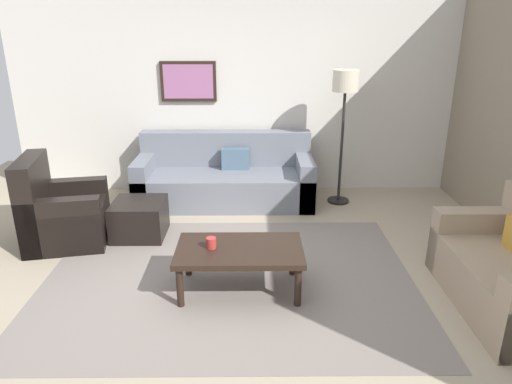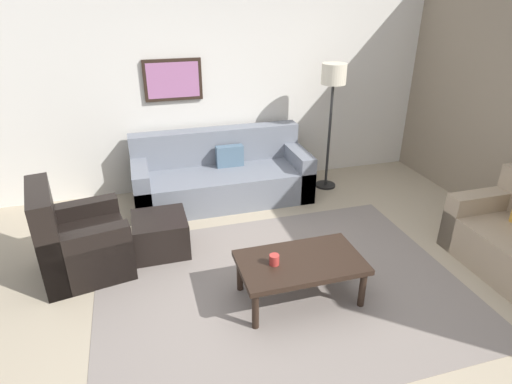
{
  "view_description": "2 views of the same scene",
  "coord_description": "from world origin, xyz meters",
  "px_view_note": "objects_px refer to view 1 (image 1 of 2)",
  "views": [
    {
      "loc": [
        0.22,
        -3.82,
        2.24
      ],
      "look_at": [
        0.26,
        0.37,
        0.73
      ],
      "focal_mm": 32.84,
      "sensor_mm": 36.0,
      "label": 1
    },
    {
      "loc": [
        -1.14,
        -3.06,
        2.57
      ],
      "look_at": [
        -0.13,
        0.41,
        0.84
      ],
      "focal_mm": 29.84,
      "sensor_mm": 36.0,
      "label": 2
    }
  ],
  "objects_px": {
    "ottoman": "(139,219)",
    "couch_main": "(226,178)",
    "cup": "(211,243)",
    "lamp_standing": "(345,95)",
    "coffee_table": "(240,253)",
    "armchair_leather": "(59,215)",
    "framed_artwork": "(188,81)"
  },
  "relations": [
    {
      "from": "couch_main",
      "to": "coffee_table",
      "type": "distance_m",
      "value": 2.28
    },
    {
      "from": "couch_main",
      "to": "lamp_standing",
      "type": "bearing_deg",
      "value": -3.84
    },
    {
      "from": "coffee_table",
      "to": "cup",
      "type": "xyz_separation_m",
      "value": [
        -0.24,
        0.01,
        0.1
      ]
    },
    {
      "from": "ottoman",
      "to": "coffee_table",
      "type": "xyz_separation_m",
      "value": [
        1.14,
        -1.14,
        0.16
      ]
    },
    {
      "from": "ottoman",
      "to": "cup",
      "type": "relative_size",
      "value": 6.03
    },
    {
      "from": "couch_main",
      "to": "cup",
      "type": "relative_size",
      "value": 24.42
    },
    {
      "from": "lamp_standing",
      "to": "framed_artwork",
      "type": "xyz_separation_m",
      "value": [
        -1.99,
        0.52,
        0.1
      ]
    },
    {
      "from": "couch_main",
      "to": "lamp_standing",
      "type": "distance_m",
      "value": 1.87
    },
    {
      "from": "coffee_table",
      "to": "lamp_standing",
      "type": "relative_size",
      "value": 0.64
    },
    {
      "from": "couch_main",
      "to": "armchair_leather",
      "type": "xyz_separation_m",
      "value": [
        -1.71,
        -1.28,
        0.01
      ]
    },
    {
      "from": "couch_main",
      "to": "cup",
      "type": "height_order",
      "value": "couch_main"
    },
    {
      "from": "coffee_table",
      "to": "framed_artwork",
      "type": "height_order",
      "value": "framed_artwork"
    },
    {
      "from": "couch_main",
      "to": "armchair_leather",
      "type": "bearing_deg",
      "value": -143.23
    },
    {
      "from": "ottoman",
      "to": "coffee_table",
      "type": "distance_m",
      "value": 1.62
    },
    {
      "from": "armchair_leather",
      "to": "lamp_standing",
      "type": "bearing_deg",
      "value": 20.16
    },
    {
      "from": "ottoman",
      "to": "framed_artwork",
      "type": "xyz_separation_m",
      "value": [
        0.41,
        1.55,
        1.31
      ]
    },
    {
      "from": "cup",
      "to": "ottoman",
      "type": "bearing_deg",
      "value": 128.3
    },
    {
      "from": "armchair_leather",
      "to": "cup",
      "type": "bearing_deg",
      "value": -29.93
    },
    {
      "from": "cup",
      "to": "lamp_standing",
      "type": "bearing_deg",
      "value": 55.24
    },
    {
      "from": "armchair_leather",
      "to": "ottoman",
      "type": "height_order",
      "value": "armchair_leather"
    },
    {
      "from": "coffee_table",
      "to": "ottoman",
      "type": "bearing_deg",
      "value": 134.98
    },
    {
      "from": "couch_main",
      "to": "coffee_table",
      "type": "xyz_separation_m",
      "value": [
        0.24,
        -2.27,
        0.06
      ]
    },
    {
      "from": "armchair_leather",
      "to": "coffee_table",
      "type": "height_order",
      "value": "armchair_leather"
    },
    {
      "from": "armchair_leather",
      "to": "framed_artwork",
      "type": "bearing_deg",
      "value": 54.31
    },
    {
      "from": "armchair_leather",
      "to": "coffee_table",
      "type": "xyz_separation_m",
      "value": [
        1.95,
        -0.99,
        0.05
      ]
    },
    {
      "from": "cup",
      "to": "framed_artwork",
      "type": "height_order",
      "value": "framed_artwork"
    },
    {
      "from": "couch_main",
      "to": "ottoman",
      "type": "height_order",
      "value": "couch_main"
    },
    {
      "from": "cup",
      "to": "lamp_standing",
      "type": "height_order",
      "value": "lamp_standing"
    },
    {
      "from": "ottoman",
      "to": "lamp_standing",
      "type": "height_order",
      "value": "lamp_standing"
    },
    {
      "from": "armchair_leather",
      "to": "coffee_table",
      "type": "distance_m",
      "value": 2.19
    },
    {
      "from": "ottoman",
      "to": "couch_main",
      "type": "bearing_deg",
      "value": 51.54
    },
    {
      "from": "framed_artwork",
      "to": "cup",
      "type": "bearing_deg",
      "value": -79.74
    }
  ]
}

